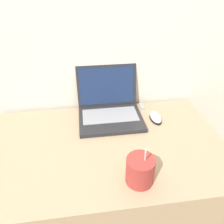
% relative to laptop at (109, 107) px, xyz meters
% --- Properties ---
extents(wall_back, '(7.00, 0.04, 2.50)m').
position_rel_laptop_xyz_m(wall_back, '(-0.05, 0.14, 0.47)').
color(wall_back, silver).
rests_on(wall_back, ground_plane).
extents(desk, '(1.08, 0.66, 0.73)m').
position_rel_laptop_xyz_m(desk, '(-0.05, -0.23, -0.41)').
color(desk, tan).
rests_on(desk, ground_plane).
extents(laptop, '(0.32, 0.31, 0.24)m').
position_rel_laptop_xyz_m(laptop, '(0.00, 0.00, 0.00)').
color(laptop, '#232326').
rests_on(laptop, desk).
extents(drink_cup, '(0.10, 0.10, 0.18)m').
position_rel_laptop_xyz_m(drink_cup, '(0.05, -0.45, 0.00)').
color(drink_cup, '#9E332D').
rests_on(drink_cup, desk).
extents(computer_mouse, '(0.06, 0.11, 0.03)m').
position_rel_laptop_xyz_m(computer_mouse, '(0.23, -0.07, -0.04)').
color(computer_mouse, black).
rests_on(computer_mouse, desk).
extents(usb_stick, '(0.02, 0.06, 0.01)m').
position_rel_laptop_xyz_m(usb_stick, '(0.20, 0.06, -0.05)').
color(usb_stick, '#99999E').
rests_on(usb_stick, desk).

